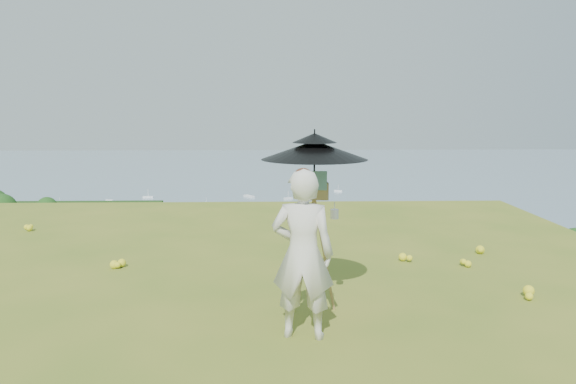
{
  "coord_description": "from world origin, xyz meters",
  "views": [
    {
      "loc": [
        1.35,
        -6.5,
        2.31
      ],
      "look_at": [
        1.6,
        1.9,
        1.02
      ],
      "focal_mm": 35.0,
      "sensor_mm": 36.0,
      "label": 1
    }
  ],
  "objects": [
    {
      "name": "shoreline_tier",
      "position": [
        0.0,
        75.0,
        -36.0
      ],
      "size": [
        170.0,
        28.0,
        8.0
      ],
      "primitive_type": "cube",
      "color": "#726B5B",
      "rests_on": "bay_water"
    },
    {
      "name": "painter",
      "position": [
        1.65,
        -1.1,
        0.86
      ],
      "size": [
        0.69,
        0.51,
        1.71
      ],
      "primitive_type": "imported",
      "rotation": [
        0.0,
        0.0,
        2.96
      ],
      "color": "beige",
      "rests_on": "ground"
    },
    {
      "name": "peninsula",
      "position": [
        -75.0,
        155.0,
        -29.0
      ],
      "size": [
        90.0,
        60.0,
        12.0
      ],
      "primitive_type": null,
      "color": "#16330E",
      "rests_on": "bay_water"
    },
    {
      "name": "painter_cap",
      "position": [
        1.65,
        -1.1,
        1.67
      ],
      "size": [
        0.2,
        0.24,
        0.1
      ],
      "primitive_type": null,
      "rotation": [
        0.0,
        0.0,
        -0.02
      ],
      "color": "pink",
      "rests_on": "painter"
    },
    {
      "name": "field_easel",
      "position": [
        1.81,
        -0.51,
        0.81
      ],
      "size": [
        0.64,
        0.64,
        1.62
      ],
      "primitive_type": null,
      "rotation": [
        0.0,
        0.0,
        -0.04
      ],
      "color": "olive",
      "rests_on": "ground"
    },
    {
      "name": "ground",
      "position": [
        0.0,
        0.0,
        0.0
      ],
      "size": [
        14.0,
        14.0,
        0.0
      ],
      "primitive_type": "plane",
      "color": "#5C7621",
      "rests_on": "ground"
    },
    {
      "name": "harbor_town",
      "position": [
        0.0,
        75.0,
        -29.5
      ],
      "size": [
        110.0,
        22.0,
        5.0
      ],
      "primitive_type": null,
      "color": "beige",
      "rests_on": "shoreline_tier"
    },
    {
      "name": "sun_umbrella",
      "position": [
        1.81,
        -0.48,
        1.7
      ],
      "size": [
        1.17,
        1.17,
        0.73
      ],
      "primitive_type": null,
      "rotation": [
        0.0,
        0.0,
        0.02
      ],
      "color": "black",
      "rests_on": "field_easel"
    },
    {
      "name": "bay_water",
      "position": [
        0.0,
        240.0,
        -34.0
      ],
      "size": [
        700.0,
        700.0,
        0.0
      ],
      "primitive_type": "plane",
      "color": "#6F8E9F",
      "rests_on": "ground"
    },
    {
      "name": "slope_trees",
      "position": [
        0.0,
        35.0,
        -15.0
      ],
      "size": [
        110.0,
        50.0,
        6.0
      ],
      "primitive_type": null,
      "color": "#144515",
      "rests_on": "forest_slope"
    },
    {
      "name": "moored_boats",
      "position": [
        -12.5,
        161.0,
        -33.65
      ],
      "size": [
        140.0,
        140.0,
        0.7
      ],
      "primitive_type": null,
      "color": "white",
      "rests_on": "bay_water"
    },
    {
      "name": "wildflowers",
      "position": [
        0.0,
        0.25,
        0.06
      ],
      "size": [
        10.0,
        10.5,
        0.12
      ],
      "primitive_type": null,
      "color": "yellow",
      "rests_on": "ground"
    }
  ]
}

